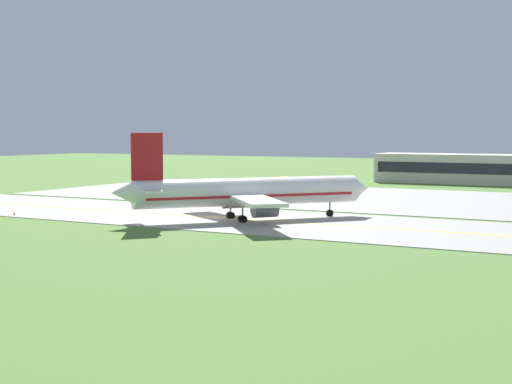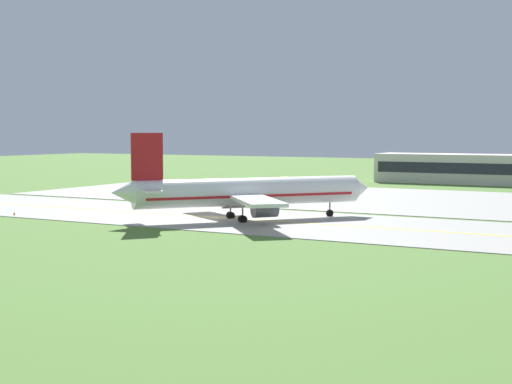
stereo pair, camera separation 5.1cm
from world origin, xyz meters
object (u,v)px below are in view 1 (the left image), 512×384
(service_truck_fuel, at_px, (285,182))
(service_truck_catering, at_px, (222,192))
(service_truck_baggage, at_px, (203,184))
(airplane_lead, at_px, (246,192))

(service_truck_fuel, height_order, service_truck_catering, service_truck_fuel)
(service_truck_fuel, bearing_deg, service_truck_baggage, -141.44)
(airplane_lead, distance_m, service_truck_baggage, 59.13)
(airplane_lead, bearing_deg, service_truck_catering, 126.62)
(service_truck_baggage, height_order, service_truck_fuel, service_truck_fuel)
(airplane_lead, distance_m, service_truck_catering, 36.32)
(service_truck_catering, bearing_deg, airplane_lead, -53.38)
(service_truck_baggage, relative_size, service_truck_catering, 0.99)
(service_truck_baggage, bearing_deg, service_truck_fuel, 38.56)
(service_truck_baggage, xyz_separation_m, service_truck_catering, (15.39, -17.00, 0.00))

